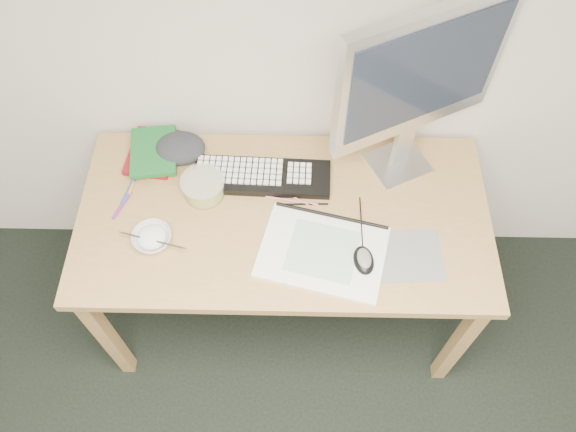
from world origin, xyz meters
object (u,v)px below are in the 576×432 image
object	(u,v)px
desk	(284,227)
sketchpad	(323,252)
monitor	(420,78)
rice_bowl	(152,238)
keyboard	(262,177)

from	to	relation	value
desk	sketchpad	bearing A→B (deg)	-47.93
sketchpad	monitor	distance (m)	0.62
monitor	rice_bowl	size ratio (longest dim) A/B	5.12
desk	keyboard	bearing A→B (deg)	118.49
sketchpad	rice_bowl	xyz separation A→B (m)	(-0.56, 0.03, 0.01)
rice_bowl	monitor	bearing A→B (deg)	22.22
sketchpad	rice_bowl	world-z (taller)	rice_bowl
rice_bowl	sketchpad	bearing A→B (deg)	-3.17
monitor	rice_bowl	bearing A→B (deg)	175.46
monitor	sketchpad	bearing A→B (deg)	-153.37
sketchpad	monitor	xyz separation A→B (m)	(0.28, 0.37, 0.41)
desk	keyboard	size ratio (longest dim) A/B	2.92
sketchpad	rice_bowl	bearing A→B (deg)	-169.61
rice_bowl	desk	bearing A→B (deg)	14.84
keyboard	rice_bowl	size ratio (longest dim) A/B	3.70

